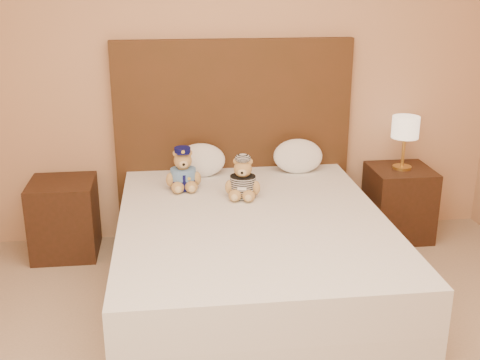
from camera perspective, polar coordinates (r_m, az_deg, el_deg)
name	(u,v)px	position (r m, az deg, el deg)	size (l,w,h in m)	color
room_walls	(280,6)	(2.63, 3.77, 16.10)	(4.04, 4.52, 2.72)	tan
bed	(252,258)	(3.74, 1.16, -7.38)	(1.60, 2.00, 0.55)	white
headboard	(234,141)	(4.52, -0.61, 3.73)	(1.75, 0.08, 1.50)	#472815
nightstand_left	(65,218)	(4.51, -16.30, -3.47)	(0.45, 0.45, 0.55)	#351B11
nightstand_right	(399,203)	(4.77, 14.81, -2.08)	(0.45, 0.45, 0.55)	#351B11
lamp	(405,130)	(4.60, 15.40, 4.60)	(0.20, 0.20, 0.40)	gold
teddy_police	(183,169)	(4.07, -5.42, 1.09)	(0.25, 0.24, 0.29)	#A67E40
teddy_prisoner	(243,177)	(3.90, 0.27, 0.25)	(0.24, 0.23, 0.27)	#A67E40
pillow_left	(201,159)	(4.34, -3.74, 2.03)	(0.35, 0.23, 0.25)	white
pillow_right	(298,155)	(4.44, 5.53, 2.42)	(0.37, 0.24, 0.26)	white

